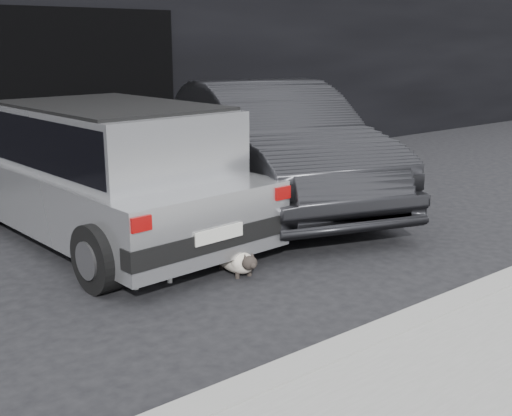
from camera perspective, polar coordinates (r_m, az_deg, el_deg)
ground at (r=6.34m, az=-11.38°, el=-5.23°), size 80.00×80.00×0.00m
building_facade at (r=11.93m, az=-21.57°, el=15.48°), size 34.00×4.00×5.00m
garage_opening at (r=10.06m, az=-17.38°, el=9.29°), size 4.00×0.10×2.60m
curb at (r=5.04m, az=13.56°, el=-10.01°), size 18.00×0.25×0.12m
silver_hatchback at (r=7.13m, az=-13.14°, el=3.66°), size 2.21×4.15×1.49m
second_car at (r=8.56m, az=1.20°, el=5.74°), size 3.11×5.15×1.60m
cat_siamese at (r=6.03m, az=-1.65°, el=-4.77°), size 0.32×0.77×0.27m
cat_white at (r=5.86m, az=-9.08°, el=-4.90°), size 0.81×0.35×0.38m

